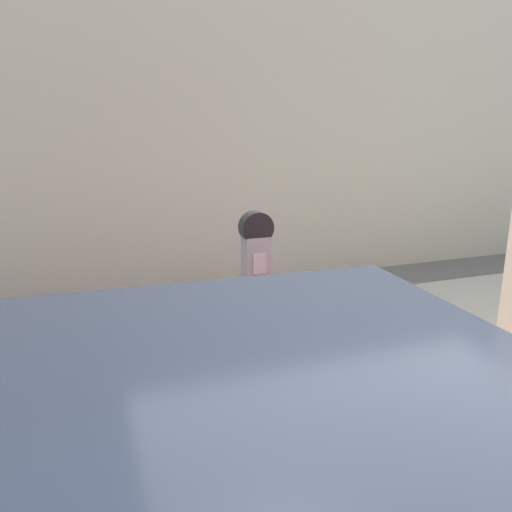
{
  "coord_description": "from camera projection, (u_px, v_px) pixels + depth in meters",
  "views": [
    {
      "loc": [
        -1.42,
        -1.57,
        2.15
      ],
      "look_at": [
        -0.42,
        1.23,
        1.38
      ],
      "focal_mm": 35.0,
      "sensor_mm": 36.0,
      "label": 1
    }
  ],
  "objects": [
    {
      "name": "sidewalk",
      "position": [
        263.0,
        368.0,
        4.42
      ],
      "size": [
        24.0,
        2.8,
        0.15
      ],
      "color": "#BCB7AD",
      "rests_on": "ground_plane"
    },
    {
      "name": "building_facade",
      "position": [
        186.0,
        102.0,
        6.41
      ],
      "size": [
        24.0,
        0.3,
        4.92
      ],
      "color": "beige",
      "rests_on": "ground_plane"
    },
    {
      "name": "parking_meter",
      "position": [
        256.0,
        286.0,
        3.12
      ],
      "size": [
        0.2,
        0.13,
        1.51
      ],
      "color": "gray",
      "rests_on": "sidewalk"
    }
  ]
}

